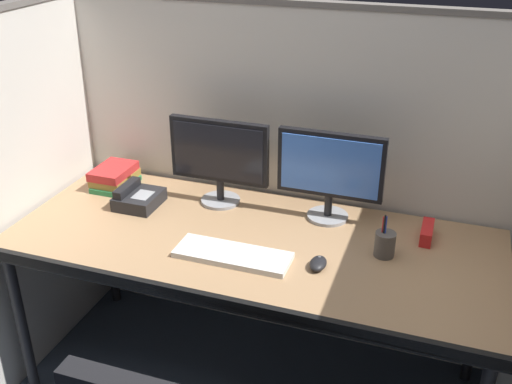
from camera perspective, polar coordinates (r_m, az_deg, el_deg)
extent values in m
cube|color=beige|center=(2.68, 2.77, 0.77)|extent=(2.20, 0.05, 1.55)
cube|color=#605B56|center=(2.45, 3.19, 17.63)|extent=(2.21, 0.06, 0.02)
cube|color=beige|center=(2.70, -21.51, -1.01)|extent=(0.05, 1.40, 1.55)
cube|color=#997551|center=(2.33, -0.40, -4.92)|extent=(1.90, 0.80, 0.04)
cube|color=black|center=(2.04, -4.11, -10.32)|extent=(1.90, 0.02, 0.05)
cylinder|color=black|center=(2.70, -21.46, -11.62)|extent=(0.04, 0.04, 0.70)
cylinder|color=black|center=(3.14, -13.78, -4.73)|extent=(0.04, 0.04, 0.70)
cylinder|color=black|center=(2.73, 20.40, -10.93)|extent=(0.04, 0.04, 0.70)
cylinder|color=gray|center=(2.60, -3.39, -0.79)|extent=(0.17, 0.17, 0.01)
cylinder|color=black|center=(2.58, -3.42, 0.24)|extent=(0.03, 0.03, 0.09)
cube|color=black|center=(2.50, -3.53, 3.94)|extent=(0.43, 0.03, 0.27)
cube|color=black|center=(2.49, -3.69, 3.78)|extent=(0.39, 0.01, 0.23)
cylinder|color=gray|center=(2.49, 6.84, -2.29)|extent=(0.17, 0.17, 0.01)
cylinder|color=black|center=(2.46, 6.91, -1.23)|extent=(0.03, 0.03, 0.09)
cube|color=black|center=(2.39, 7.14, 2.60)|extent=(0.43, 0.03, 0.27)
cube|color=#3F72D8|center=(2.37, 7.04, 2.44)|extent=(0.39, 0.01, 0.23)
cube|color=silver|center=(2.21, -2.24, -6.02)|extent=(0.43, 0.15, 0.02)
ellipsoid|color=black|center=(2.16, 5.94, -6.79)|extent=(0.06, 0.10, 0.03)
cylinder|color=#59595B|center=(2.17, 6.07, -6.26)|extent=(0.01, 0.01, 0.01)
cube|color=red|center=(2.41, 15.98, -3.72)|extent=(0.04, 0.15, 0.06)
cube|color=#26723F|center=(2.80, -13.21, 0.73)|extent=(0.15, 0.21, 0.02)
cube|color=olive|center=(2.80, -13.29, 1.33)|extent=(0.15, 0.21, 0.03)
cube|color=#B22626|center=(2.79, -13.46, 1.96)|extent=(0.15, 0.21, 0.04)
cylinder|color=#4C4742|center=(2.25, 12.19, -4.89)|extent=(0.08, 0.08, 0.09)
cylinder|color=red|center=(2.23, 11.93, -4.00)|extent=(0.01, 0.01, 0.15)
cylinder|color=#263FB2|center=(2.23, 12.18, -4.03)|extent=(0.01, 0.01, 0.15)
cylinder|color=black|center=(2.23, 12.07, -3.97)|extent=(0.01, 0.01, 0.16)
cube|color=black|center=(2.61, -11.07, -0.70)|extent=(0.17, 0.19, 0.06)
cube|color=black|center=(2.61, -12.21, 0.37)|extent=(0.04, 0.17, 0.03)
cube|color=gray|center=(2.57, -10.75, -0.30)|extent=(0.07, 0.09, 0.00)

